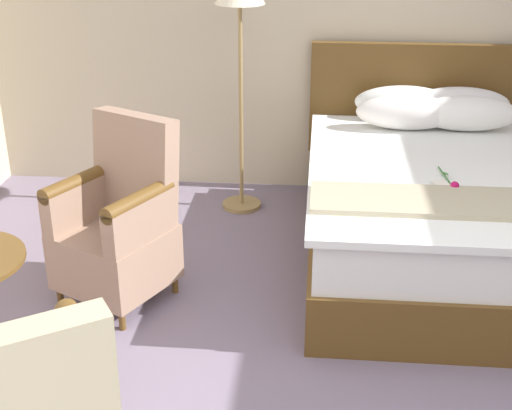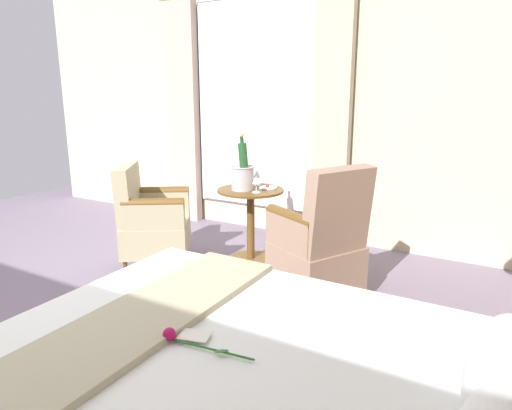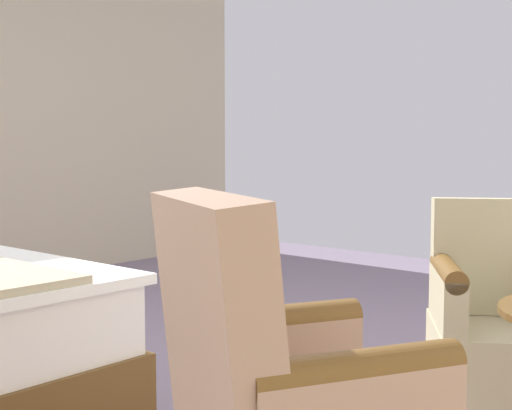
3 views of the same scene
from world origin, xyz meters
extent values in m
plane|color=slate|center=(0.00, 0.00, 0.00)|extent=(7.62, 7.62, 0.00)
cube|color=#997863|center=(-1.44, 1.49, 0.73)|extent=(0.54, 0.39, 0.61)
cylinder|color=brown|center=(-1.74, 1.38, 0.67)|extent=(0.30, 0.47, 0.09)
cube|color=#997863|center=(-1.35, 1.18, 0.55)|extent=(0.30, 0.47, 0.24)
cylinder|color=brown|center=(-1.35, 1.18, 0.67)|extent=(0.30, 0.47, 0.09)
cylinder|color=brown|center=(-1.12, -0.21, 0.08)|extent=(0.04, 0.04, 0.16)
cube|color=tan|center=(-1.45, -0.15, 0.29)|extent=(0.76, 0.76, 0.26)
cube|color=tan|center=(-1.32, -0.34, 0.66)|extent=(0.51, 0.40, 0.50)
cube|color=tan|center=(-1.27, -0.01, 0.52)|extent=(0.35, 0.47, 0.22)
cylinder|color=brown|center=(-1.27, -0.01, 0.63)|extent=(0.35, 0.47, 0.09)
camera|label=1|loc=(-0.45, -2.10, 2.14)|focal=50.00mm
camera|label=2|loc=(1.39, 2.49, 1.52)|focal=32.00mm
camera|label=3|loc=(-2.53, 2.60, 1.13)|focal=50.00mm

